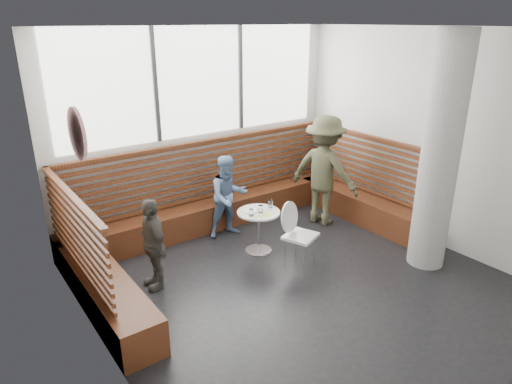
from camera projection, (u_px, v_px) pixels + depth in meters
room at (305, 169)px, 5.46m from camera, size 5.00×5.00×3.20m
booth at (227, 213)px, 7.22m from camera, size 5.00×2.50×1.44m
concrete_column at (440, 155)px, 6.02m from camera, size 0.50×0.50×3.20m
wall_art at (77, 134)px, 4.16m from camera, size 0.03×0.50×0.50m
cafe_table at (259, 223)px, 6.73m from camera, size 0.63×0.63×0.65m
cafe_chair at (297, 229)px, 6.37m from camera, size 0.44×0.43×0.92m
adult_man at (324, 171)px, 7.57m from camera, size 1.02×1.35×1.85m
child_back at (228, 196)px, 7.19m from camera, size 0.71×0.59×1.33m
child_left at (153, 244)px, 5.80m from camera, size 0.34×0.73×1.22m
plate_near at (250, 211)px, 6.66m from camera, size 0.21×0.21×0.01m
plate_far at (255, 207)px, 6.81m from camera, size 0.21×0.21×0.01m
glass_left at (251, 212)px, 6.50m from camera, size 0.06×0.06×0.10m
glass_mid at (261, 209)px, 6.61m from camera, size 0.07×0.07×0.11m
glass_right at (270, 203)px, 6.81m from camera, size 0.07×0.07×0.11m
menu_card at (265, 215)px, 6.54m from camera, size 0.20×0.14×0.00m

